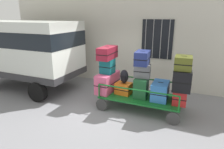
{
  "coord_description": "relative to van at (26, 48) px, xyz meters",
  "views": [
    {
      "loc": [
        2.57,
        -5.49,
        2.92
      ],
      "look_at": [
        0.05,
        0.27,
        1.03
      ],
      "focal_mm": 32.05,
      "sensor_mm": 36.0,
      "label": 1
    }
  ],
  "objects": [
    {
      "name": "suitcase_left_middle",
      "position": [
        3.61,
        -0.13,
        -0.35
      ],
      "size": [
        0.43,
        0.43,
        0.48
      ],
      "color": "#0F5960",
      "rests_on": "suitcase_left_bottom"
    },
    {
      "name": "cart_railing",
      "position": [
        4.78,
        -0.12,
        -0.87
      ],
      "size": [
        2.46,
        1.16,
        0.43
      ],
      "color": "#146023",
      "rests_on": "luggage_cart"
    },
    {
      "name": "van",
      "position": [
        0.0,
        0.0,
        0.0
      ],
      "size": [
        4.24,
        2.16,
        2.68
      ],
      "color": "silver",
      "rests_on": "ground"
    },
    {
      "name": "luggage_cart",
      "position": [
        4.78,
        -0.12,
        -1.29
      ],
      "size": [
        2.57,
        1.3,
        0.43
      ],
      "color": "#146023",
      "rests_on": "ground"
    },
    {
      "name": "suitcase_center_bottom",
      "position": [
        4.78,
        -0.14,
        -0.92
      ],
      "size": [
        0.45,
        0.64,
        0.62
      ],
      "color": "#194C28",
      "rests_on": "luggage_cart"
    },
    {
      "name": "ground_plane",
      "position": [
        3.72,
        -0.39,
        -1.65
      ],
      "size": [
        40.0,
        40.0,
        0.0
      ],
      "primitive_type": "plane",
      "color": "gray"
    },
    {
      "name": "suitcase_right_top",
      "position": [
        5.95,
        -0.14,
        -0.02
      ],
      "size": [
        0.5,
        0.6,
        0.38
      ],
      "color": "#4C5119",
      "rests_on": "suitcase_right_middle"
    },
    {
      "name": "building_wall",
      "position": [
        3.73,
        2.14,
        0.84
      ],
      "size": [
        12.0,
        0.38,
        5.0
      ],
      "color": "beige",
      "rests_on": "ground"
    },
    {
      "name": "suitcase_center_middle",
      "position": [
        4.78,
        -0.09,
        -0.39
      ],
      "size": [
        0.52,
        0.34,
        0.43
      ],
      "color": "slate",
      "rests_on": "suitcase_center_bottom"
    },
    {
      "name": "suitcase_right_bottom",
      "position": [
        5.95,
        -0.11,
        -1.01
      ],
      "size": [
        0.42,
        0.69,
        0.43
      ],
      "color": "#B21E1E",
      "rests_on": "luggage_cart"
    },
    {
      "name": "suitcase_midright_bottom",
      "position": [
        5.36,
        -0.08,
        -0.96
      ],
      "size": [
        0.51,
        0.78,
        0.53
      ],
      "color": "#3372C6",
      "rests_on": "luggage_cart"
    },
    {
      "name": "suitcase_midleft_bottom",
      "position": [
        4.2,
        -0.15,
        -1.04
      ],
      "size": [
        0.53,
        0.44,
        0.38
      ],
      "color": "orange",
      "rests_on": "luggage_cart"
    },
    {
      "name": "backpack",
      "position": [
        4.21,
        -0.14,
        -0.63
      ],
      "size": [
        0.27,
        0.22,
        0.44
      ],
      "color": "black",
      "rests_on": "suitcase_midleft_bottom"
    },
    {
      "name": "suitcase_left_top",
      "position": [
        3.61,
        -0.13,
        0.09
      ],
      "size": [
        0.41,
        0.88,
        0.4
      ],
      "color": "maroon",
      "rests_on": "suitcase_left_middle"
    },
    {
      "name": "suitcase_left_bottom",
      "position": [
        3.61,
        -0.13,
        -0.91
      ],
      "size": [
        0.51,
        1.05,
        0.64
      ],
      "color": "#CC4C72",
      "rests_on": "luggage_cart"
    },
    {
      "name": "suitcase_right_middle",
      "position": [
        5.95,
        -0.08,
        -0.5
      ],
      "size": [
        0.58,
        0.89,
        0.6
      ],
      "color": "black",
      "rests_on": "suitcase_right_bottom"
    },
    {
      "name": "suitcase_center_top",
      "position": [
        4.78,
        -0.15,
        0.03
      ],
      "size": [
        0.45,
        0.71,
        0.41
      ],
      "color": "navy",
      "rests_on": "suitcase_center_middle"
    }
  ]
}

